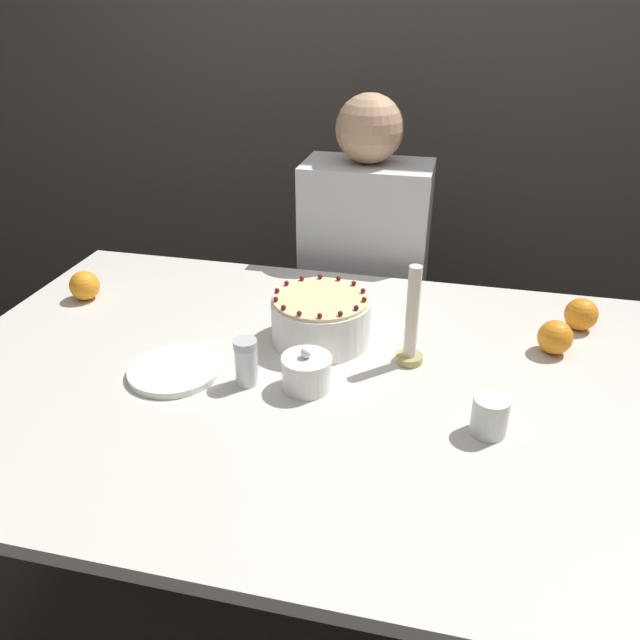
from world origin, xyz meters
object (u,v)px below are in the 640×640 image
Objects in this scene: sugar_bowl at (306,372)px; sugar_shaker at (246,362)px; candle at (411,326)px; person_man_blue_shirt at (363,307)px; cake at (320,319)px.

sugar_shaker is at bearing -174.82° from sugar_bowl.
sugar_bowl is 0.45× the size of candle.
person_man_blue_shirt reaches higher than sugar_shaker.
person_man_blue_shirt is (0.12, 0.83, -0.26)m from sugar_shaker.
sugar_shaker is at bearing -116.68° from cake.
sugar_shaker is (-0.11, -0.22, -0.00)m from cake.
sugar_bowl is 0.09× the size of person_man_blue_shirt.
sugar_bowl is 1.01× the size of sugar_shaker.
candle is at bearing -13.54° from cake.
sugar_shaker is 0.45× the size of candle.
sugar_bowl is at bearing 5.18° from sugar_shaker.
sugar_shaker is 0.38m from candle.
sugar_shaker is at bearing -153.34° from candle.
cake is 2.22× the size of sugar_bowl.
person_man_blue_shirt is (-0.21, 0.66, -0.30)m from candle.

